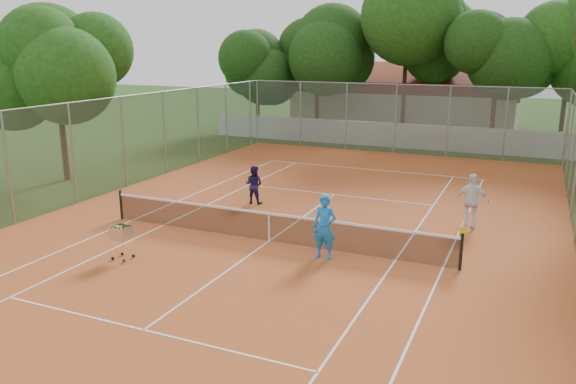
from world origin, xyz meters
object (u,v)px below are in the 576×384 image
at_px(player_near, 325,227).
at_px(player_far_right, 472,201).
at_px(tennis_net, 269,227).
at_px(ball_hopper, 122,241).
at_px(player_far_left, 254,185).
at_px(clubhouse, 406,98).

distance_m(player_near, player_far_right, 5.98).
height_order(tennis_net, ball_hopper, ball_hopper).
bearing_deg(player_far_right, player_near, 43.39).
bearing_deg(player_far_left, clubhouse, -93.33).
height_order(player_far_left, player_far_right, player_far_right).
height_order(clubhouse, ball_hopper, clubhouse).
height_order(player_near, player_far_right, player_near).
bearing_deg(ball_hopper, player_far_left, 100.43).
bearing_deg(player_far_right, player_far_left, -7.94).
distance_m(clubhouse, player_near, 30.00).
relative_size(tennis_net, player_far_left, 7.79).
xyz_separation_m(player_near, ball_hopper, (-5.39, -2.47, -0.41)).
xyz_separation_m(clubhouse, player_far_left, (-0.52, -25.15, -1.42)).
xyz_separation_m(tennis_net, player_far_right, (5.75, 4.07, 0.46)).
xyz_separation_m(player_far_left, player_far_right, (8.27, 0.22, 0.19)).
distance_m(player_far_right, ball_hopper, 11.55).
relative_size(tennis_net, player_far_right, 6.22).
height_order(clubhouse, player_near, clubhouse).
distance_m(player_far_left, ball_hopper, 7.05).
distance_m(clubhouse, player_far_left, 25.19).
distance_m(clubhouse, player_far_right, 26.14).
distance_m(tennis_net, ball_hopper, 4.54).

